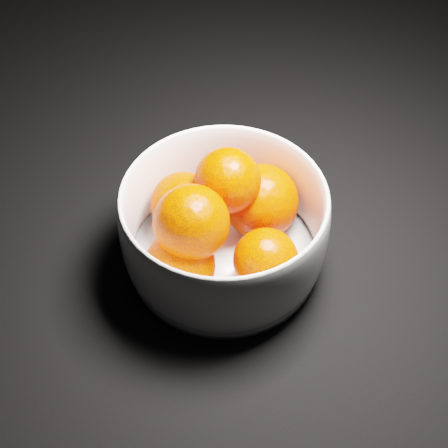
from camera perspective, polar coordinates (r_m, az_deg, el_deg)
name	(u,v)px	position (r m, az deg, el deg)	size (l,w,h in m)	color
bowl	(224,227)	(0.63, 0.00, -0.31)	(0.21, 0.21, 0.10)	white
orange_pile	(220,219)	(0.63, -0.35, 0.45)	(0.18, 0.17, 0.12)	#FF3400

